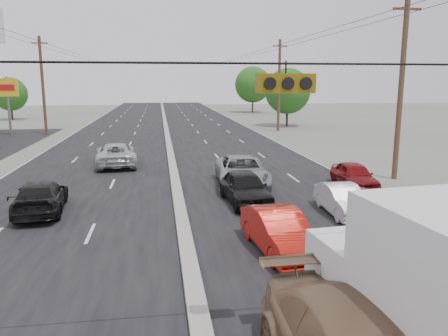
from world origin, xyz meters
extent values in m
cube|color=black|center=(0.00, 30.00, 0.00)|extent=(20.00, 160.00, 0.02)
cube|color=gray|center=(0.00, 30.00, 0.10)|extent=(0.50, 160.00, 0.20)
cylinder|color=#422D1E|center=(-12.50, 40.00, 5.00)|extent=(0.30, 0.30, 10.00)
cube|color=#422D1E|center=(-12.50, 40.00, 9.30)|extent=(1.60, 0.12, 0.12)
cylinder|color=#422D1E|center=(12.50, 15.00, 5.00)|extent=(0.30, 0.30, 10.00)
cube|color=#422D1E|center=(12.50, 15.00, 9.30)|extent=(1.60, 0.12, 0.12)
cylinder|color=#422D1E|center=(12.50, 40.00, 5.00)|extent=(0.30, 0.30, 10.00)
cube|color=#422D1E|center=(12.50, 40.00, 9.30)|extent=(1.60, 0.12, 0.12)
cylinder|color=black|center=(0.00, 0.00, 5.80)|extent=(25.00, 0.04, 0.04)
cube|color=#72590C|center=(1.50, 0.00, 5.45)|extent=(1.05, 0.30, 0.35)
cylinder|color=slate|center=(-16.00, 40.00, 3.00)|extent=(0.24, 0.24, 6.00)
cube|color=gold|center=(-16.00, 40.00, 4.90)|extent=(2.20, 0.25, 1.80)
cylinder|color=#382619|center=(-22.00, 60.00, 1.08)|extent=(0.28, 0.28, 2.16)
sphere|color=#1B5516|center=(-22.00, 60.00, 3.72)|extent=(4.80, 4.80, 4.80)
cylinder|color=#382619|center=(15.00, 45.00, 1.26)|extent=(0.28, 0.28, 2.52)
sphere|color=#1B5516|center=(15.00, 45.00, 4.34)|extent=(5.60, 5.60, 5.60)
cylinder|color=#382619|center=(16.00, 70.00, 1.44)|extent=(0.28, 0.28, 2.88)
sphere|color=#1B5516|center=(16.00, 70.00, 4.96)|extent=(6.40, 6.40, 6.40)
cube|color=silver|center=(3.80, 0.65, 1.23)|extent=(2.53, 2.09, 1.77)
cylinder|color=black|center=(2.80, 0.30, 0.44)|extent=(0.38, 0.91, 0.88)
cylinder|color=black|center=(4.85, 0.51, 0.44)|extent=(0.38, 0.91, 0.88)
imported|color=#B2140A|center=(2.99, 5.32, 0.69)|extent=(1.88, 4.31, 1.38)
imported|color=black|center=(3.00, 11.14, 0.74)|extent=(2.08, 4.47, 1.48)
imported|color=silver|center=(6.70, 8.88, 0.62)|extent=(1.41, 3.80, 1.24)
imported|color=gray|center=(3.50, 14.58, 0.78)|extent=(2.96, 5.75, 1.55)
imported|color=maroon|center=(9.17, 13.11, 0.67)|extent=(1.84, 4.02, 1.34)
imported|color=black|center=(-5.84, 11.06, 0.67)|extent=(2.36, 4.82, 1.35)
imported|color=#B5B9BE|center=(-3.68, 21.42, 0.76)|extent=(3.05, 5.67, 1.51)
camera|label=1|loc=(-0.78, -7.78, 5.48)|focal=35.00mm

